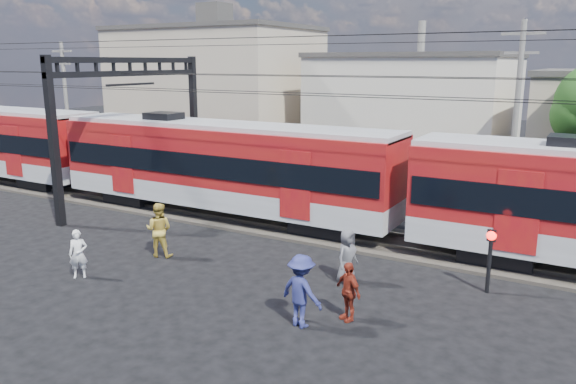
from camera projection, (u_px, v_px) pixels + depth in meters
The scene contains 16 objects.
ground at pixel (196, 306), 15.85m from camera, with size 120.00×120.00×0.00m, color black.
track_bed at pixel (322, 231), 22.61m from camera, with size 70.00×3.40×0.12m, color #2D2823.
rail_near at pixel (313, 233), 21.95m from camera, with size 70.00×0.12×0.12m, color #59544C.
rail_far at pixel (330, 224), 23.22m from camera, with size 70.00×0.12×0.12m, color #59544C.
commuter_train at pixel (226, 164), 24.34m from camera, with size 50.30×3.08×4.17m.
catenary at pixel (153, 97), 25.63m from camera, with size 70.00×9.30×7.52m.
building_west at pixel (217, 89), 43.30m from camera, with size 14.28×10.20×9.30m.
building_midwest at pixel (418, 107), 38.85m from camera, with size 12.24×12.24×7.30m.
utility_pole_mid at pixel (516, 113), 24.64m from camera, with size 1.80×0.24×8.50m.
utility_pole_west at pixel (66, 99), 37.33m from camera, with size 1.80×0.24×8.00m.
pedestrian_a at pixel (78, 254), 17.79m from camera, with size 0.57×0.37×1.56m, color silver.
pedestrian_b at pixel (159, 230), 19.71m from camera, with size 0.94×0.74×1.94m, color gold.
pedestrian_c at pixel (301, 291), 14.43m from camera, with size 1.26×0.72×1.94m, color navy.
pedestrian_d at pixel (348, 291), 14.83m from camera, with size 0.95×0.39×1.62m, color maroon.
pedestrian_e at pixel (347, 256), 17.38m from camera, with size 0.83×0.54×1.70m, color #525257.
crossing_signal at pixel (490, 249), 16.46m from camera, with size 0.28×0.28×1.96m.
Camera 1 is at (9.53, -11.51, 6.73)m, focal length 35.00 mm.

